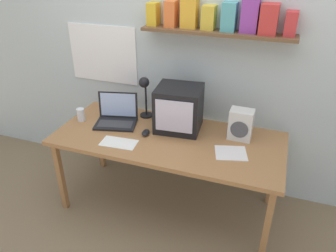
# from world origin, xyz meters

# --- Properties ---
(ground_plane) EXTENTS (12.00, 12.00, 0.00)m
(ground_plane) POSITION_xyz_m (0.00, 0.00, 0.00)
(ground_plane) COLOR #846D50
(back_wall) EXTENTS (5.60, 0.24, 2.60)m
(back_wall) POSITION_xyz_m (0.00, 0.50, 1.31)
(back_wall) COLOR silver
(back_wall) RESTS_ON ground_plane
(corner_desk) EXTENTS (1.82, 0.79, 0.71)m
(corner_desk) POSITION_xyz_m (0.00, 0.00, 0.66)
(corner_desk) COLOR #A46F41
(corner_desk) RESTS_ON ground_plane
(crt_monitor) EXTENTS (0.39, 0.36, 0.36)m
(crt_monitor) POSITION_xyz_m (0.03, 0.17, 0.89)
(crt_monitor) COLOR black
(crt_monitor) RESTS_ON corner_desk
(laptop) EXTENTS (0.39, 0.33, 0.25)m
(laptop) POSITION_xyz_m (-0.50, 0.09, 0.77)
(laptop) COLOR black
(laptop) RESTS_ON corner_desk
(desk_lamp) EXTENTS (0.11, 0.15, 0.39)m
(desk_lamp) POSITION_xyz_m (-0.30, 0.25, 0.97)
(desk_lamp) COLOR black
(desk_lamp) RESTS_ON corner_desk
(juice_glass) EXTENTS (0.07, 0.07, 0.11)m
(juice_glass) POSITION_xyz_m (-0.81, 0.01, 0.76)
(juice_glass) COLOR white
(juice_glass) RESTS_ON corner_desk
(space_heater) EXTENTS (0.18, 0.14, 0.25)m
(space_heater) POSITION_xyz_m (0.54, 0.17, 0.83)
(space_heater) COLOR silver
(space_heater) RESTS_ON corner_desk
(computer_mouse) EXTENTS (0.08, 0.11, 0.03)m
(computer_mouse) POSITION_xyz_m (-0.18, -0.02, 0.72)
(computer_mouse) COLOR black
(computer_mouse) RESTS_ON corner_desk
(loose_paper_near_monitor) EXTENTS (0.29, 0.17, 0.00)m
(loose_paper_near_monitor) POSITION_xyz_m (-0.33, -0.21, 0.71)
(loose_paper_near_monitor) COLOR white
(loose_paper_near_monitor) RESTS_ON corner_desk
(printed_handout) EXTENTS (0.27, 0.25, 0.00)m
(printed_handout) POSITION_xyz_m (0.51, -0.07, 0.71)
(printed_handout) COLOR white
(printed_handout) RESTS_ON corner_desk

